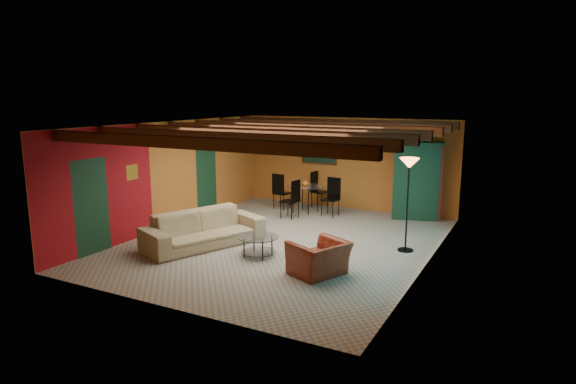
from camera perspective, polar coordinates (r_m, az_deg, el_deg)
The scene contains 11 objects.
room at distance 11.04m, azimuth -0.21°, elevation 6.10°, with size 6.52×8.01×2.71m.
sofa at distance 11.19m, azimuth -9.76°, elevation -4.25°, with size 2.71×1.06×0.79m, color #8B7B5A.
armchair at distance 9.34m, azimuth 3.61°, elevation -7.69°, with size 1.00×0.87×0.65m, color maroon.
coffee_table at distance 10.40m, azimuth -3.49°, elevation -6.29°, with size 0.86×0.86×0.44m, color silver, non-canonical shape.
dining_table at distance 14.16m, azimuth 2.04°, elevation -0.21°, with size 2.09×2.09×1.09m, color silver, non-canonical shape.
armoire at distance 13.83m, azimuth 14.95°, elevation 1.18°, with size 1.17×0.57×2.05m, color maroon.
floor_lamp at distance 10.84m, azimuth 13.72°, elevation -1.47°, with size 0.42×0.42×2.05m, color black, non-canonical shape.
ceiling_fan at distance 10.94m, azimuth -0.49°, elevation 6.05°, with size 1.50×1.50×0.44m, color #472614, non-canonical shape.
painting at distance 14.95m, azimuth 3.62°, elevation 4.68°, with size 1.05×0.03×0.65m, color black.
potted_plant at distance 13.68m, azimuth 15.22°, elevation 6.35°, with size 0.41×0.35×0.45m, color #26661E.
vase at distance 14.04m, azimuth 2.06°, elevation 2.31°, with size 0.17×0.17×0.18m, color orange.
Camera 1 is at (5.12, -9.62, 3.34)m, focal length 30.57 mm.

